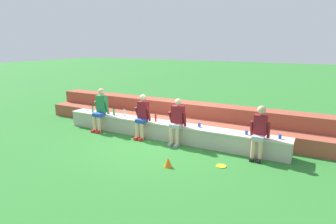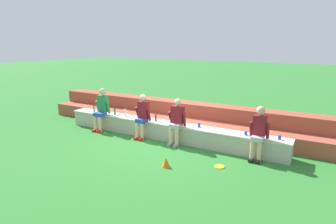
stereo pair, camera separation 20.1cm
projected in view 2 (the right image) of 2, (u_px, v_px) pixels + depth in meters
The scene contains 16 objects.
ground_plane at pixel (161, 141), 8.86m from camera, with size 80.00×80.00×0.00m, color #2D752D.
stone_seating_wall at pixel (165, 130), 9.01m from camera, with size 7.47×0.55×0.54m.
brick_bleachers at pixel (183, 118), 10.07m from camera, with size 11.12×1.29×0.92m.
person_far_left at pixel (102, 108), 9.82m from camera, with size 0.55×0.59×1.46m.
person_left_of_center at pixel (142, 115), 8.98m from camera, with size 0.51×0.49×1.40m.
person_center at pixel (177, 120), 8.41m from camera, with size 0.54×0.49×1.38m.
person_right_of_center at pixel (259, 131), 7.30m from camera, with size 0.50×0.54×1.40m.
water_bottle_mid_left at pixel (115, 112), 9.87m from camera, with size 0.08×0.08×0.24m.
water_bottle_near_left at pixel (94, 109), 10.30m from camera, with size 0.06×0.06×0.24m.
water_bottle_near_right at pixel (125, 113), 9.67m from camera, with size 0.07×0.07×0.27m.
water_bottle_center_gap at pixel (156, 118), 9.05m from camera, with size 0.06×0.06×0.23m.
plastic_cup_right_end at pixel (280, 137), 7.34m from camera, with size 0.08×0.08×0.11m, color blue.
plastic_cup_left_end at pixel (246, 133), 7.70m from camera, with size 0.08×0.08×0.11m, color blue.
plastic_cup_middle at pixel (199, 125), 8.42m from camera, with size 0.09×0.09×0.12m, color blue.
frisbee at pixel (219, 167), 7.00m from camera, with size 0.25×0.25×0.02m, color yellow.
sports_cone at pixel (166, 162), 6.98m from camera, with size 0.21×0.21×0.24m, color orange.
Camera 2 is at (4.33, -7.21, 2.94)m, focal length 30.61 mm.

